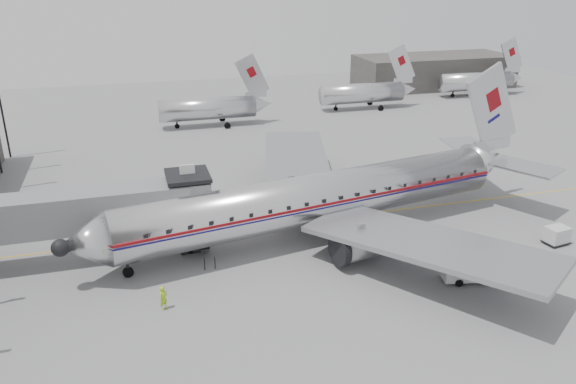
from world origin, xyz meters
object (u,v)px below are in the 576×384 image
object	(u,v)px
airliner	(325,197)
baggage_cart_white	(557,235)
baggage_cart_navy	(376,232)
service_van	(475,266)
ramp_worker	(163,298)

from	to	relation	value
airliner	baggage_cart_white	bearing A→B (deg)	-32.41
airliner	baggage_cart_navy	size ratio (longest dim) A/B	17.79
airliner	service_van	distance (m)	13.40
airliner	service_van	xyz separation A→B (m)	(7.92, -10.56, -2.28)
service_van	baggage_cart_white	world-z (taller)	service_van
airliner	baggage_cart_white	distance (m)	19.53
ramp_worker	airliner	bearing A→B (deg)	-12.67
baggage_cart_navy	ramp_worker	bearing A→B (deg)	179.03
service_van	baggage_cart_white	bearing A→B (deg)	31.13
service_van	baggage_cart_navy	distance (m)	9.03
airliner	baggage_cart_navy	world-z (taller)	airliner
airliner	baggage_cart_white	xyz separation A→B (m)	(17.93, -7.27, -2.62)
airliner	baggage_cart_navy	distance (m)	5.17
baggage_cart_white	ramp_worker	xyz separation A→B (m)	(-32.29, -0.84, 0.07)
airliner	ramp_worker	size ratio (longest dim) A/B	24.51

